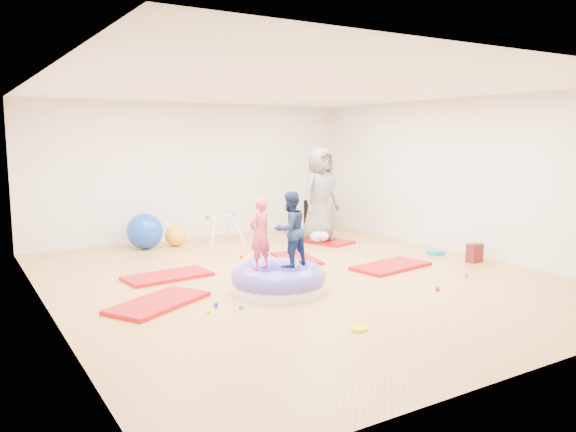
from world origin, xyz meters
TOP-DOWN VIEW (x-y plane):
  - room at (0.00, 0.00)m, footprint 7.01×8.01m
  - gym_mat_front_left at (-2.28, -0.28)m, footprint 1.47×1.23m
  - gym_mat_mid_left at (-1.70, 1.00)m, footprint 1.33×0.77m
  - gym_mat_center_back at (0.63, 1.04)m, footprint 0.73×1.18m
  - gym_mat_right at (1.61, -0.27)m, footprint 1.40×0.85m
  - gym_mat_rear_right at (1.96, 2.20)m, footprint 0.96×1.38m
  - inflatable_cushion at (-0.67, -0.54)m, footprint 1.30×1.30m
  - child_pink at (-0.91, -0.46)m, footprint 0.41×0.33m
  - child_navy at (-0.48, -0.53)m, footprint 0.57×0.48m
  - adult_caregiver at (1.90, 2.18)m, footprint 1.02×0.79m
  - infant at (1.77, 1.98)m, footprint 0.39×0.40m
  - ball_pit_balls at (-0.61, -0.29)m, footprint 4.25×3.35m
  - exercise_ball_blue at (-1.30, 3.36)m, footprint 0.68×0.68m
  - exercise_ball_orange at (-0.71, 3.32)m, footprint 0.42×0.42m
  - infant_play_gym at (0.11, 3.02)m, footprint 0.75×0.71m
  - cube_shelf at (2.77, 3.79)m, footprint 0.74×0.36m
  - balance_disc at (3.03, 0.13)m, footprint 0.33×0.33m
  - backpack at (3.10, -0.69)m, footprint 0.29×0.19m
  - yellow_toy at (-0.70, -2.32)m, footprint 0.21×0.21m

SIDE VIEW (x-z plane):
  - yellow_toy at x=-0.70m, z-range 0.00..0.03m
  - gym_mat_center_back at x=0.63m, z-range 0.00..0.05m
  - gym_mat_rear_right at x=1.96m, z-range 0.00..0.05m
  - gym_mat_mid_left at x=-1.70m, z-range 0.00..0.05m
  - gym_mat_right at x=1.61m, z-range 0.00..0.05m
  - gym_mat_front_left at x=-2.28m, z-range 0.00..0.06m
  - ball_pit_balls at x=-0.61m, z-range 0.00..0.06m
  - balance_disc at x=3.03m, z-range 0.00..0.07m
  - backpack at x=3.10m, z-range 0.00..0.31m
  - inflatable_cushion at x=-0.67m, z-range -0.05..0.36m
  - infant at x=1.77m, z-range 0.05..0.28m
  - exercise_ball_orange at x=-0.71m, z-range 0.00..0.42m
  - exercise_ball_blue at x=-1.30m, z-range 0.00..0.68m
  - cube_shelf at x=2.77m, z-range 0.00..0.74m
  - infant_play_gym at x=0.11m, z-range 0.10..0.67m
  - child_pink at x=-0.91m, z-range 0.38..1.36m
  - child_navy at x=-0.48m, z-range 0.38..1.42m
  - adult_caregiver at x=1.90m, z-range 0.05..1.90m
  - room at x=0.00m, z-range 0.00..2.80m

